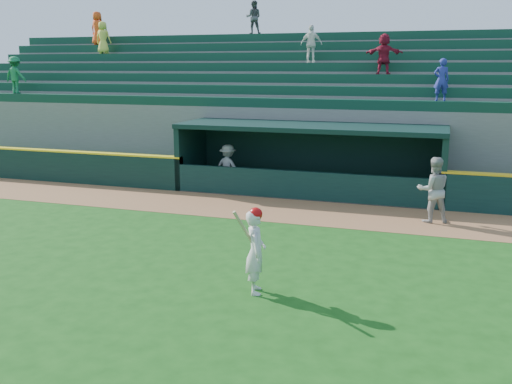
# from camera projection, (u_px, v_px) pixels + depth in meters

# --- Properties ---
(ground) EXTENTS (120.00, 120.00, 0.00)m
(ground) POSITION_uv_depth(u_px,v_px,m) (235.00, 259.00, 13.52)
(ground) COLOR #164912
(ground) RESTS_ON ground
(warning_track) EXTENTS (40.00, 3.00, 0.01)m
(warning_track) POSITION_uv_depth(u_px,v_px,m) (288.00, 211.00, 18.06)
(warning_track) COLOR brown
(warning_track) RESTS_ON ground
(field_wall_left) EXTENTS (15.50, 0.30, 1.20)m
(field_wall_left) POSITION_uv_depth(u_px,v_px,m) (9.00, 164.00, 23.20)
(field_wall_left) COLOR black
(field_wall_left) RESTS_ON ground
(wall_stripe_left) EXTENTS (15.50, 0.32, 0.06)m
(wall_stripe_left) POSITION_uv_depth(u_px,v_px,m) (7.00, 148.00, 23.06)
(wall_stripe_left) COLOR yellow
(wall_stripe_left) RESTS_ON field_wall_left
(dugout_player_front) EXTENTS (1.11, 0.97, 1.93)m
(dugout_player_front) POSITION_uv_depth(u_px,v_px,m) (433.00, 190.00, 16.55)
(dugout_player_front) COLOR #999994
(dugout_player_front) RESTS_ON ground
(dugout_player_inside) EXTENTS (1.19, 0.84, 1.67)m
(dugout_player_inside) POSITION_uv_depth(u_px,v_px,m) (228.00, 167.00, 21.08)
(dugout_player_inside) COLOR #A9A9A4
(dugout_player_inside) RESTS_ON ground
(dugout) EXTENTS (9.40, 2.80, 2.46)m
(dugout) POSITION_uv_depth(u_px,v_px,m) (311.00, 154.00, 20.65)
(dugout) COLOR slate
(dugout) RESTS_ON ground
(stands) EXTENTS (34.50, 6.25, 7.49)m
(stands) POSITION_uv_depth(u_px,v_px,m) (335.00, 115.00, 24.67)
(stands) COLOR slate
(stands) RESTS_ON ground
(batter_at_plate) EXTENTS (0.63, 0.81, 1.79)m
(batter_at_plate) POSITION_uv_depth(u_px,v_px,m) (256.00, 250.00, 11.36)
(batter_at_plate) COLOR silver
(batter_at_plate) RESTS_ON ground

